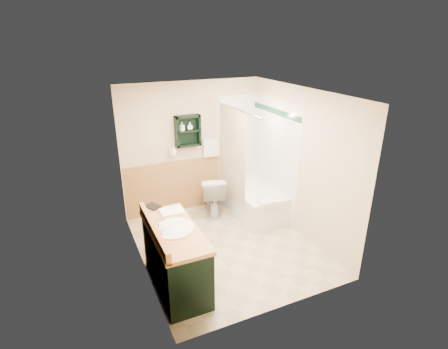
# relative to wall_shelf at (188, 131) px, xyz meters

# --- Properties ---
(floor) EXTENTS (3.00, 3.00, 0.00)m
(floor) POSITION_rel_wall_shelf_xyz_m (0.10, -1.41, -1.55)
(floor) COLOR #C1AC8D
(floor) RESTS_ON ground
(back_wall) EXTENTS (2.60, 0.04, 2.40)m
(back_wall) POSITION_rel_wall_shelf_xyz_m (0.10, 0.11, -0.35)
(back_wall) COLOR beige
(back_wall) RESTS_ON ground
(left_wall) EXTENTS (0.04, 3.00, 2.40)m
(left_wall) POSITION_rel_wall_shelf_xyz_m (-1.22, -1.41, -0.35)
(left_wall) COLOR beige
(left_wall) RESTS_ON ground
(right_wall) EXTENTS (0.04, 3.00, 2.40)m
(right_wall) POSITION_rel_wall_shelf_xyz_m (1.42, -1.41, -0.35)
(right_wall) COLOR beige
(right_wall) RESTS_ON ground
(ceiling) EXTENTS (2.60, 3.00, 0.04)m
(ceiling) POSITION_rel_wall_shelf_xyz_m (0.10, -1.41, 0.87)
(ceiling) COLOR white
(ceiling) RESTS_ON back_wall
(wainscot_left) EXTENTS (2.98, 2.98, 1.00)m
(wainscot_left) POSITION_rel_wall_shelf_xyz_m (-1.19, -1.41, -1.05)
(wainscot_left) COLOR #B48449
(wainscot_left) RESTS_ON left_wall
(wainscot_back) EXTENTS (2.58, 2.58, 1.00)m
(wainscot_back) POSITION_rel_wall_shelf_xyz_m (0.10, 0.08, -1.05)
(wainscot_back) COLOR #B48449
(wainscot_back) RESTS_ON back_wall
(mirror_frame) EXTENTS (1.30, 1.30, 1.00)m
(mirror_frame) POSITION_rel_wall_shelf_xyz_m (-1.17, -1.96, -0.05)
(mirror_frame) COLOR brown
(mirror_frame) RESTS_ON left_wall
(mirror_glass) EXTENTS (1.20, 1.20, 0.90)m
(mirror_glass) POSITION_rel_wall_shelf_xyz_m (-1.17, -1.96, -0.05)
(mirror_glass) COLOR white
(mirror_glass) RESTS_ON left_wall
(tile_right) EXTENTS (1.50, 1.50, 2.10)m
(tile_right) POSITION_rel_wall_shelf_xyz_m (1.38, -0.66, -0.50)
(tile_right) COLOR white
(tile_right) RESTS_ON right_wall
(tile_back) EXTENTS (0.95, 0.95, 2.10)m
(tile_back) POSITION_rel_wall_shelf_xyz_m (1.13, 0.07, -0.50)
(tile_back) COLOR white
(tile_back) RESTS_ON back_wall
(tile_accent) EXTENTS (1.50, 1.50, 0.10)m
(tile_accent) POSITION_rel_wall_shelf_xyz_m (1.37, -0.66, 0.35)
(tile_accent) COLOR #134428
(tile_accent) RESTS_ON right_wall
(wall_shelf) EXTENTS (0.45, 0.15, 0.55)m
(wall_shelf) POSITION_rel_wall_shelf_xyz_m (0.00, 0.00, 0.00)
(wall_shelf) COLOR black
(wall_shelf) RESTS_ON back_wall
(hair_dryer) EXTENTS (0.10, 0.24, 0.18)m
(hair_dryer) POSITION_rel_wall_shelf_xyz_m (-0.30, 0.02, -0.35)
(hair_dryer) COLOR white
(hair_dryer) RESTS_ON back_wall
(towel_bar) EXTENTS (0.40, 0.06, 0.40)m
(towel_bar) POSITION_rel_wall_shelf_xyz_m (0.45, 0.04, -0.20)
(towel_bar) COLOR white
(towel_bar) RESTS_ON back_wall
(curtain_rod) EXTENTS (0.03, 1.60, 0.03)m
(curtain_rod) POSITION_rel_wall_shelf_xyz_m (0.63, -0.66, 0.45)
(curtain_rod) COLOR silver
(curtain_rod) RESTS_ON back_wall
(shower_curtain) EXTENTS (1.05, 1.05, 1.70)m
(shower_curtain) POSITION_rel_wall_shelf_xyz_m (0.63, -0.48, -0.40)
(shower_curtain) COLOR #BFAE90
(shower_curtain) RESTS_ON curtain_rod
(vanity) EXTENTS (0.59, 1.35, 0.86)m
(vanity) POSITION_rel_wall_shelf_xyz_m (-0.89, -1.97, -1.12)
(vanity) COLOR black
(vanity) RESTS_ON ground
(bathtub) EXTENTS (0.77, 1.50, 0.51)m
(bathtub) POSITION_rel_wall_shelf_xyz_m (1.03, -0.55, -1.29)
(bathtub) COLOR white
(bathtub) RESTS_ON ground
(toilet) EXTENTS (0.62, 0.85, 0.75)m
(toilet) POSITION_rel_wall_shelf_xyz_m (0.33, -0.29, -1.18)
(toilet) COLOR white
(toilet) RESTS_ON ground
(counter_towel) EXTENTS (0.31, 0.24, 0.04)m
(counter_towel) POSITION_rel_wall_shelf_xyz_m (-0.80, -1.54, -0.67)
(counter_towel) COLOR white
(counter_towel) RESTS_ON vanity
(vanity_book) EXTENTS (0.16, 0.09, 0.22)m
(vanity_book) POSITION_rel_wall_shelf_xyz_m (-1.06, -1.31, -0.58)
(vanity_book) COLOR black
(vanity_book) RESTS_ON vanity
(tub_towel) EXTENTS (0.23, 0.19, 0.07)m
(tub_towel) POSITION_rel_wall_shelf_xyz_m (0.89, -1.28, -1.00)
(tub_towel) COLOR white
(tub_towel) RESTS_ON bathtub
(soap_bottle_a) EXTENTS (0.11, 0.16, 0.07)m
(soap_bottle_a) POSITION_rel_wall_shelf_xyz_m (-0.11, -0.01, 0.05)
(soap_bottle_a) COLOR white
(soap_bottle_a) RESTS_ON wall_shelf
(soap_bottle_b) EXTENTS (0.13, 0.15, 0.11)m
(soap_bottle_b) POSITION_rel_wall_shelf_xyz_m (0.04, -0.01, 0.07)
(soap_bottle_b) COLOR white
(soap_bottle_b) RESTS_ON wall_shelf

